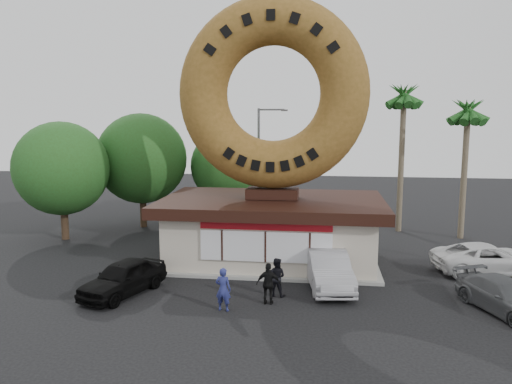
{
  "coord_description": "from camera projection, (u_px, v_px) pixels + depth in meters",
  "views": [
    {
      "loc": [
        2.5,
        -18.9,
        7.34
      ],
      "look_at": [
        -0.58,
        4.0,
        3.89
      ],
      "focal_mm": 35.0,
      "sensor_mm": 36.0,
      "label": 1
    }
  ],
  "objects": [
    {
      "name": "car_black",
      "position": [
        123.0,
        278.0,
        20.84
      ],
      "size": [
        3.02,
        4.55,
        1.44
      ],
      "primitive_type": "imported",
      "rotation": [
        0.0,
        0.0,
        -0.34
      ],
      "color": "black",
      "rests_on": "ground"
    },
    {
      "name": "tree_mid",
      "position": [
        228.0,
        166.0,
        34.57
      ],
      "size": [
        5.2,
        5.2,
        6.63
      ],
      "color": "#473321",
      "rests_on": "ground"
    },
    {
      "name": "person_center",
      "position": [
        276.0,
        277.0,
        20.64
      ],
      "size": [
        0.91,
        0.78,
        1.62
      ],
      "primitive_type": "imported",
      "rotation": [
        0.0,
        0.0,
        2.91
      ],
      "color": "black",
      "rests_on": "ground"
    },
    {
      "name": "donut_shop",
      "position": [
        272.0,
        228.0,
        25.54
      ],
      "size": [
        11.2,
        7.2,
        3.8
      ],
      "color": "beige",
      "rests_on": "ground"
    },
    {
      "name": "palm_far",
      "position": [
        468.0,
        115.0,
        29.63
      ],
      "size": [
        2.6,
        2.6,
        8.75
      ],
      "color": "#726651",
      "rests_on": "ground"
    },
    {
      "name": "person_left",
      "position": [
        223.0,
        289.0,
        19.04
      ],
      "size": [
        0.67,
        0.49,
        1.7
      ],
      "primitive_type": "imported",
      "rotation": [
        0.0,
        0.0,
        3.0
      ],
      "color": "navy",
      "rests_on": "ground"
    },
    {
      "name": "tree_far",
      "position": [
        62.0,
        169.0,
        29.83
      ],
      "size": [
        5.6,
        5.6,
        7.14
      ],
      "color": "#473321",
      "rests_on": "ground"
    },
    {
      "name": "tree_west",
      "position": [
        142.0,
        159.0,
        33.25
      ],
      "size": [
        6.0,
        6.0,
        7.65
      ],
      "color": "#473321",
      "rests_on": "ground"
    },
    {
      "name": "car_silver",
      "position": [
        328.0,
        269.0,
        21.78
      ],
      "size": [
        2.37,
        5.0,
        1.58
      ],
      "primitive_type": "imported",
      "rotation": [
        0.0,
        0.0,
        0.15
      ],
      "color": "#9E9DA2",
      "rests_on": "ground"
    },
    {
      "name": "person_right",
      "position": [
        269.0,
        284.0,
        19.73
      ],
      "size": [
        0.98,
        0.41,
        1.66
      ],
      "primitive_type": "imported",
      "rotation": [
        0.0,
        0.0,
        3.13
      ],
      "color": "black",
      "rests_on": "ground"
    },
    {
      "name": "car_white",
      "position": [
        488.0,
        259.0,
        23.72
      ],
      "size": [
        5.41,
        3.22,
        1.41
      ],
      "primitive_type": "imported",
      "rotation": [
        0.0,
        0.0,
        1.75
      ],
      "color": "silver",
      "rests_on": "ground"
    },
    {
      "name": "giant_donut",
      "position": [
        273.0,
        94.0,
        24.56
      ],
      "size": [
        9.42,
        2.4,
        9.42
      ],
      "primitive_type": "torus",
      "rotation": [
        1.57,
        0.0,
        0.0
      ],
      "color": "olive",
      "rests_on": "donut_shop"
    },
    {
      "name": "street_lamp",
      "position": [
        261.0,
        159.0,
        35.2
      ],
      "size": [
        2.11,
        0.2,
        8.0
      ],
      "color": "#59595E",
      "rests_on": "ground"
    },
    {
      "name": "palm_near",
      "position": [
        404.0,
        101.0,
        31.43
      ],
      "size": [
        2.6,
        2.6,
        9.75
      ],
      "color": "#726651",
      "rests_on": "ground"
    },
    {
      "name": "car_grey",
      "position": [
        506.0,
        297.0,
        18.87
      ],
      "size": [
        3.36,
        4.72,
        1.27
      ],
      "primitive_type": "imported",
      "rotation": [
        0.0,
        0.0,
        0.4
      ],
      "color": "#4E5053",
      "rests_on": "ground"
    },
    {
      "name": "ground",
      "position": [
        257.0,
        303.0,
        19.93
      ],
      "size": [
        90.0,
        90.0,
        0.0
      ],
      "primitive_type": "plane",
      "color": "black",
      "rests_on": "ground"
    }
  ]
}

